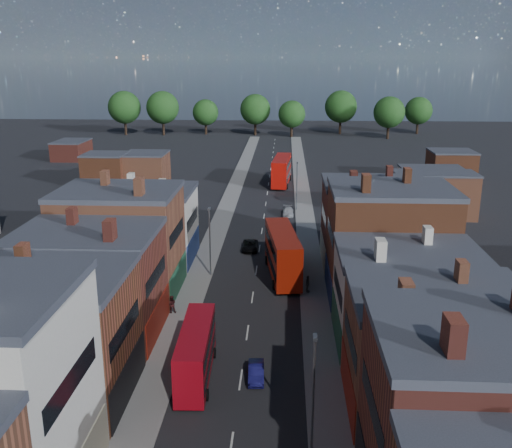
# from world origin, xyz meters

# --- Properties ---
(ground) EXTENTS (400.00, 400.00, 0.00)m
(ground) POSITION_xyz_m (0.00, 0.00, 0.00)
(ground) COLOR black
(ground) RESTS_ON ground
(pavement_west) EXTENTS (3.00, 200.00, 0.12)m
(pavement_west) POSITION_xyz_m (-6.50, 50.00, 0.06)
(pavement_west) COLOR gray
(pavement_west) RESTS_ON ground
(pavement_east) EXTENTS (3.00, 200.00, 0.12)m
(pavement_east) POSITION_xyz_m (6.50, 50.00, 0.06)
(pavement_east) COLOR gray
(pavement_east) RESTS_ON ground
(terrace_west) EXTENTS (12.00, 80.00, 12.36)m
(terrace_west) POSITION_xyz_m (-14.00, 0.00, 6.18)
(terrace_west) COLOR brown
(terrace_west) RESTS_ON ground
(terrace_east) EXTENTS (12.00, 80.00, 12.36)m
(terrace_east) POSITION_xyz_m (14.00, 0.00, 6.18)
(terrace_east) COLOR brown
(terrace_east) RESTS_ON ground
(lamp_post_1) EXTENTS (0.25, 0.70, 8.12)m
(lamp_post_1) POSITION_xyz_m (5.20, 0.00, 4.70)
(lamp_post_1) COLOR slate
(lamp_post_1) RESTS_ON ground
(lamp_post_2) EXTENTS (0.25, 0.70, 8.12)m
(lamp_post_2) POSITION_xyz_m (-5.20, 30.00, 4.70)
(lamp_post_2) COLOR slate
(lamp_post_2) RESTS_ON ground
(lamp_post_3) EXTENTS (0.25, 0.70, 8.12)m
(lamp_post_3) POSITION_xyz_m (5.20, 60.00, 4.70)
(lamp_post_3) COLOR slate
(lamp_post_3) RESTS_ON ground
(bus_0) EXTENTS (2.72, 9.78, 4.19)m
(bus_0) POSITION_xyz_m (-3.50, 8.17, 2.26)
(bus_0) COLOR #A80916
(bus_0) RESTS_ON ground
(bus_1) EXTENTS (4.42, 12.57, 5.31)m
(bus_1) POSITION_xyz_m (3.09, 30.32, 2.87)
(bus_1) COLOR #A01909
(bus_1) RESTS_ON ground
(bus_2) EXTENTS (3.93, 12.75, 5.42)m
(bus_2) POSITION_xyz_m (2.55, 79.70, 2.93)
(bus_2) COLOR #AD0E07
(bus_2) RESTS_ON ground
(car_1) EXTENTS (1.40, 3.58, 1.16)m
(car_1) POSITION_xyz_m (1.20, 8.25, 0.58)
(car_1) COLOR #151357
(car_1) RESTS_ON ground
(car_2) EXTENTS (2.06, 4.39, 1.21)m
(car_2) POSITION_xyz_m (-1.20, 39.35, 0.61)
(car_2) COLOR black
(car_2) RESTS_ON ground
(car_3) EXTENTS (1.76, 4.21, 1.21)m
(car_3) POSITION_xyz_m (3.80, 56.87, 0.61)
(car_3) COLOR silver
(car_3) RESTS_ON ground
(ped_1) EXTENTS (0.95, 0.65, 1.78)m
(ped_1) POSITION_xyz_m (-7.70, 19.65, 1.01)
(ped_1) COLOR #3D1819
(ped_1) RESTS_ON pavement_west
(ped_3) EXTENTS (0.78, 1.18, 1.85)m
(ped_3) POSITION_xyz_m (5.83, 25.51, 1.05)
(ped_3) COLOR #4F4B44
(ped_3) RESTS_ON pavement_east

